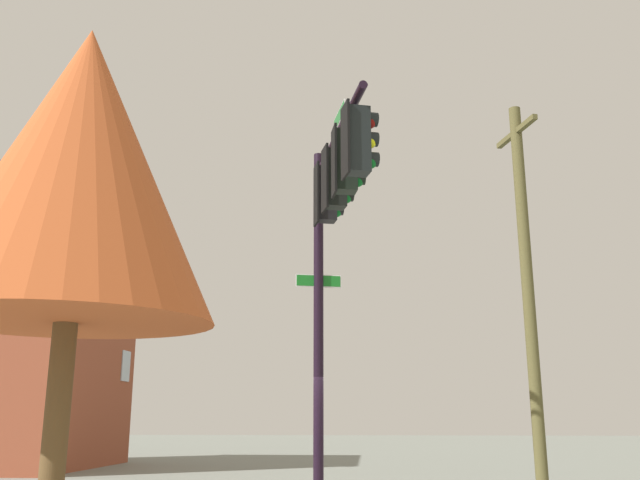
% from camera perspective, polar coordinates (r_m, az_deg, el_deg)
% --- Properties ---
extents(signal_pole_assembly, '(4.22, 1.69, 7.17)m').
position_cam_1_polar(signal_pole_assembly, '(12.78, 1.25, 2.11)').
color(signal_pole_assembly, black).
rests_on(signal_pole_assembly, ground_plane).
extents(utility_pole, '(1.76, 0.61, 8.82)m').
position_cam_1_polar(utility_pole, '(16.09, 16.66, -3.60)').
color(utility_pole, brown).
rests_on(utility_pole, ground_plane).
extents(tree_mid, '(3.82, 3.82, 7.16)m').
position_cam_1_polar(tree_mid, '(10.10, -19.10, 5.49)').
color(tree_mid, brown).
rests_on(tree_mid, ground_plane).
extents(brick_building, '(7.91, 6.48, 10.01)m').
position_cam_1_polar(brick_building, '(28.07, -23.36, -6.47)').
color(brick_building, brown).
rests_on(brick_building, ground_plane).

